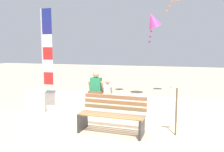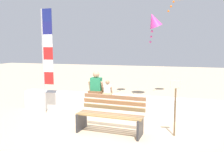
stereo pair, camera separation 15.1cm
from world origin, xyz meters
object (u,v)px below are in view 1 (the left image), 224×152
(park_bench, at_px, (112,116))
(kite_magenta, at_px, (153,21))
(person_child, at_px, (108,89))
(sign_post, at_px, (177,103))
(flag_banner, at_px, (46,54))
(person_adult, at_px, (96,85))

(park_bench, distance_m, kite_magenta, 3.93)
(park_bench, relative_size, person_child, 3.58)
(park_bench, relative_size, sign_post, 1.25)
(person_child, distance_m, flag_banner, 2.18)
(person_child, distance_m, sign_post, 2.45)
(flag_banner, bearing_deg, kite_magenta, 32.96)
(person_adult, relative_size, person_child, 1.60)
(person_child, bearing_deg, flag_banner, -163.10)
(sign_post, bearing_deg, person_adult, 151.99)
(person_adult, relative_size, kite_magenta, 0.69)
(person_child, bearing_deg, sign_post, -32.14)
(flag_banner, bearing_deg, sign_post, -11.10)
(park_bench, xyz_separation_m, kite_magenta, (0.63, 2.92, 2.55))
(flag_banner, distance_m, sign_post, 4.10)
(person_adult, xyz_separation_m, person_child, (0.38, 0.00, -0.11))
(park_bench, bearing_deg, flag_banner, 157.67)
(person_adult, distance_m, flag_banner, 1.82)
(flag_banner, distance_m, kite_magenta, 3.74)
(kite_magenta, distance_m, sign_post, 3.59)
(person_adult, bearing_deg, person_child, 0.05)
(flag_banner, bearing_deg, person_child, 16.90)
(person_child, distance_m, kite_magenta, 2.87)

